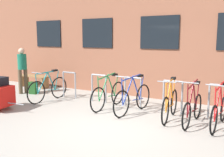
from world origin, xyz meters
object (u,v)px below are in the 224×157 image
object	(u,v)px
bicycle_teal	(48,89)
bicycle_orange	(170,104)
bicycle_red	(219,111)
bicycle_green	(108,95)
bicycle_blue	(133,98)
person_by_bench	(22,67)
bicycle_maroon	(193,108)
wooden_bench	(35,79)
backpack	(33,88)

from	to	relation	value
bicycle_teal	bicycle_orange	distance (m)	4.05
bicycle_teal	bicycle_red	xyz separation A→B (m)	(5.21, 0.06, -0.02)
bicycle_green	bicycle_orange	size ratio (longest dim) A/B	1.08
bicycle_green	bicycle_blue	bearing A→B (deg)	-6.21
bicycle_green	bicycle_orange	bearing A→B (deg)	-3.97
bicycle_blue	person_by_bench	xyz separation A→B (m)	(-4.59, 0.24, 0.57)
bicycle_blue	bicycle_maroon	world-z (taller)	bicycle_maroon
bicycle_teal	bicycle_orange	world-z (taller)	bicycle_orange
person_by_bench	bicycle_green	bearing A→B (deg)	-2.20
bicycle_blue	bicycle_maroon	xyz separation A→B (m)	(1.63, -0.13, -0.03)
bicycle_teal	bicycle_green	size ratio (longest dim) A/B	0.98
bicycle_orange	bicycle_teal	bearing A→B (deg)	-178.71
bicycle_blue	bicycle_green	distance (m)	0.84
bicycle_blue	bicycle_orange	world-z (taller)	bicycle_blue
wooden_bench	backpack	bearing A→B (deg)	-45.56
wooden_bench	person_by_bench	world-z (taller)	person_by_bench
bicycle_red	person_by_bench	size ratio (longest dim) A/B	1.03
bicycle_teal	backpack	bearing A→B (deg)	158.31
bicycle_green	wooden_bench	distance (m)	4.46
bicycle_red	backpack	xyz separation A→B (m)	(-6.41, 0.42, -0.15)
bicycle_orange	wooden_bench	world-z (taller)	bicycle_orange
bicycle_blue	bicycle_red	world-z (taller)	bicycle_blue
bicycle_blue	wooden_bench	xyz separation A→B (m)	(-5.13, 1.30, -0.04)
bicycle_red	wooden_bench	distance (m)	7.47
bicycle_orange	backpack	bearing A→B (deg)	175.79
bicycle_blue	bicycle_red	bearing A→B (deg)	-1.85
bicycle_maroon	backpack	size ratio (longest dim) A/B	3.69
bicycle_green	wooden_bench	xyz separation A→B (m)	(-4.30, 1.21, -0.04)
bicycle_teal	bicycle_blue	world-z (taller)	bicycle_blue
bicycle_teal	bicycle_blue	distance (m)	3.00
bicycle_red	bicycle_green	world-z (taller)	bicycle_red
bicycle_blue	backpack	world-z (taller)	bicycle_blue
bicycle_teal	bicycle_blue	xyz separation A→B (m)	(2.99, 0.13, 0.00)
bicycle_teal	backpack	world-z (taller)	bicycle_teal
bicycle_blue	person_by_bench	world-z (taller)	person_by_bench
bicycle_red	bicycle_orange	world-z (taller)	bicycle_red
bicycle_orange	wooden_bench	xyz separation A→B (m)	(-6.18, 1.34, -0.03)
bicycle_green	bicycle_orange	xyz separation A→B (m)	(1.89, -0.13, -0.01)
bicycle_teal	bicycle_orange	xyz separation A→B (m)	(4.04, 0.09, -0.01)
bicycle_orange	backpack	size ratio (longest dim) A/B	3.74
bicycle_red	bicycle_blue	bearing A→B (deg)	178.15
bicycle_blue	bicycle_red	xyz separation A→B (m)	(2.21, -0.07, -0.02)
bicycle_red	bicycle_green	size ratio (longest dim) A/B	0.96
wooden_bench	bicycle_red	bearing A→B (deg)	-10.59
bicycle_red	bicycle_maroon	size ratio (longest dim) A/B	1.06
bicycle_maroon	backpack	world-z (taller)	bicycle_maroon
person_by_bench	bicycle_teal	bearing A→B (deg)	-12.94
bicycle_teal	bicycle_green	distance (m)	2.17
bicycle_red	bicycle_maroon	distance (m)	0.59
bicycle_blue	bicycle_green	xyz separation A→B (m)	(-0.84, 0.09, -0.01)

